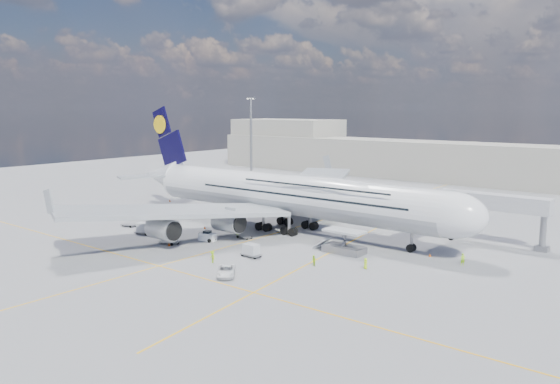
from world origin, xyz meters
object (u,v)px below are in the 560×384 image
Objects in this scene: airliner at (288,194)px; dolly_nose_near at (244,237)px; dolly_row_a at (129,225)px; cone_wing_right_inner at (205,227)px; crew_tug at (212,257)px; catering_truck_inner at (292,200)px; crew_wing at (237,230)px; cone_tail at (170,200)px; baggage_tug at (207,236)px; crew_nose at (463,259)px; jet_bridge at (468,203)px; catering_truck_outer at (320,192)px; crew_loader at (314,261)px; cargo_loader at (343,245)px; cone_wing_left_inner at (286,219)px; crew_van at (365,263)px; cone_wing_left_outer at (299,201)px; dolly_nose_far at (251,250)px; cone_wing_right_outer at (169,244)px; light_mast at (251,142)px; cone_nose at (430,255)px; dolly_row_c at (169,237)px; dolly_row_b at (144,228)px; service_van at (226,271)px; dolly_back at (158,223)px.

airliner reaches higher than dolly_nose_near.
dolly_row_a is 6.12× the size of cone_wing_right_inner.
crew_tug reaches higher than cone_wing_right_inner.
catering_truck_inner is (-9.90, 26.51, 1.83)m from dolly_nose_near.
crew_wing is at bearing 3.00° from cone_wing_right_inner.
dolly_nose_near is 42.92m from cone_tail.
crew_nose is at bearing 4.52° from baggage_tug.
jet_bridge is 49.46m from catering_truck_outer.
cargo_loader is at bearing 120.63° from crew_loader.
cone_wing_left_inner is (-10.15, 30.72, -0.60)m from crew_tug.
dolly_row_a is 49.68m from crew_van.
crew_loader is at bearing -51.10° from cone_wing_left_outer.
dolly_nose_far is at bearing -62.04° from cone_wing_left_outer.
catering_truck_outer is at bearing 97.84° from crew_nose.
dolly_nose_near is at bearing -51.19° from catering_truck_outer.
crew_wing reaches higher than cone_wing_right_outer.
crew_nose is (45.72, -18.88, -1.26)m from catering_truck_inner.
crew_nose is at bearing -70.95° from crew_wing.
catering_truck_inner is 4.58× the size of crew_nose.
cone_tail reaches higher than dolly_nose_near.
crew_van reaches higher than cone_wing_left_inner.
cone_nose is at bearing -27.57° from light_mast.
dolly_row_a is 17.16m from dolly_row_c.
dolly_row_a is 6.03× the size of cone_wing_right_outer.
catering_truck_outer is at bearing 150.38° from crew_loader.
catering_truck_outer is at bearing 115.46° from dolly_nose_far.
dolly_row_b is at bearing -93.16° from cone_wing_left_outer.
cone_wing_right_outer is at bearing -101.47° from catering_truck_inner.
dolly_nose_near is 0.62× the size of service_van.
catering_truck_outer is at bearing 23.61° from crew_wing.
airliner is 17.05m from cone_wing_right_inner.
service_van is 8.33× the size of cone_wing_left_inner.
airliner is at bearing 34.71° from cone_wing_right_inner.
crew_nose reaches higher than dolly_row_a.
cone_wing_right_inner is at bearing -168.71° from cone_nose.
cone_wing_left_outer is (-1.12, -6.95, -1.66)m from catering_truck_outer.
crew_tug is (-12.06, -16.84, -0.36)m from cargo_loader.
dolly_back is 18.13m from crew_wing.
airliner is 15.92× the size of service_van.
cone_wing_right_inner is at bearing -28.55° from cone_tail.
crew_van is (16.86, 5.40, -0.29)m from dolly_nose_far.
dolly_row_c is at bearing -152.32° from cargo_loader.
cone_wing_left_inner is at bearing 0.19° from cone_tail.
cone_tail is at bearing 110.38° from dolly_back.
crew_van reaches higher than cone_wing_right_inner.
dolly_nose_near is 1.79× the size of crew_wing.
cargo_loader is 0.33× the size of light_mast.
crew_tug is (13.65, -3.36, -0.21)m from dolly_row_c.
service_van is (25.54, -59.41, -1.27)m from catering_truck_outer.
dolly_nose_far reaches higher than cone_wing_right_inner.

